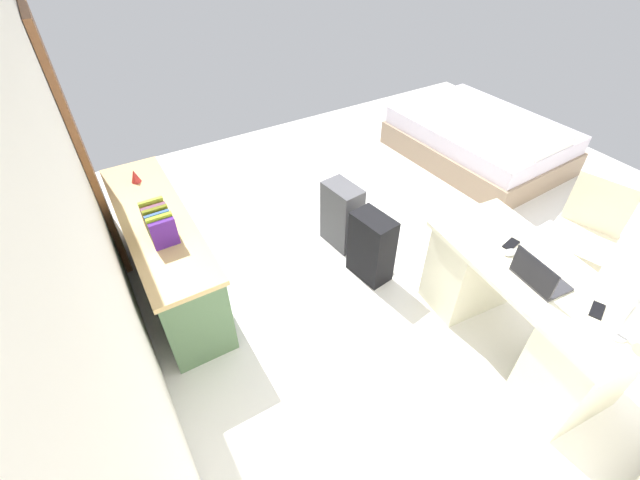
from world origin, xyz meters
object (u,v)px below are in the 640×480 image
object	(u,v)px
laptop	(538,276)
computer_mouse	(510,252)
credenza	(166,253)
suitcase_spare_grey	(342,215)
desk	(520,308)
cell_phone_near_laptop	(597,310)
suitcase_black	(371,247)
cell_phone_by_mouse	(511,244)
office_chair	(579,242)
bed	(480,140)
figurine_small	(135,176)
desk_lamp	(631,299)

from	to	relation	value
laptop	computer_mouse	world-z (taller)	laptop
credenza	laptop	size ratio (longest dim) A/B	5.48
credenza	suitcase_spare_grey	xyz separation A→B (m)	(-0.25, -1.52, -0.05)
desk	laptop	world-z (taller)	laptop
credenza	cell_phone_near_laptop	world-z (taller)	cell_phone_near_laptop
suitcase_black	cell_phone_by_mouse	size ratio (longest dim) A/B	4.50
office_chair	bed	bearing A→B (deg)	-25.61
credenza	figurine_small	distance (m)	0.70
laptop	computer_mouse	distance (m)	0.27
desk	credenza	size ratio (longest dim) A/B	0.83
suitcase_black	computer_mouse	bearing A→B (deg)	-163.38
desk	laptop	bearing A→B (deg)	121.15
office_chair	credenza	bearing A→B (deg)	60.44
laptop	computer_mouse	size ratio (longest dim) A/B	3.29
suitcase_black	laptop	distance (m)	1.32
bed	cell_phone_near_laptop	distance (m)	3.09
figurine_small	desk	bearing A→B (deg)	-141.07
suitcase_black	computer_mouse	world-z (taller)	computer_mouse
office_chair	bed	xyz separation A→B (m)	(1.85, -0.88, -0.18)
laptop	cell_phone_near_laptop	size ratio (longest dim) A/B	2.42
suitcase_spare_grey	figurine_small	world-z (taller)	figurine_small
desk	desk_lamp	distance (m)	0.80
office_chair	suitcase_spare_grey	size ratio (longest dim) A/B	1.51
suitcase_black	cell_phone_near_laptop	distance (m)	1.64
bed	credenza	bearing A→B (deg)	93.16
desk	suitcase_spare_grey	size ratio (longest dim) A/B	2.41
suitcase_black	suitcase_spare_grey	world-z (taller)	suitcase_spare_grey
credenza	cell_phone_by_mouse	world-z (taller)	cell_phone_by_mouse
desk	office_chair	size ratio (longest dim) A/B	1.59
suitcase_black	laptop	xyz separation A→B (m)	(-1.17, -0.36, 0.50)
suitcase_black	computer_mouse	distance (m)	1.11
cell_phone_near_laptop	suitcase_black	bearing A→B (deg)	-4.28
computer_mouse	figurine_small	distance (m)	2.93
desk	suitcase_spare_grey	bearing A→B (deg)	15.09
office_chair	computer_mouse	xyz separation A→B (m)	(-0.02, 0.97, 0.35)
desk_lamp	office_chair	bearing A→B (deg)	-53.84
office_chair	cell_phone_near_laptop	distance (m)	1.16
figurine_small	computer_mouse	bearing A→B (deg)	-139.07
suitcase_spare_grey	figurine_small	size ratio (longest dim) A/B	5.64
credenza	desk_lamp	distance (m)	3.10
desk_lamp	cell_phone_by_mouse	bearing A→B (deg)	-7.57
suitcase_spare_grey	computer_mouse	xyz separation A→B (m)	(-1.40, -0.40, 0.46)
office_chair	suitcase_black	xyz separation A→B (m)	(0.90, 1.39, -0.11)
laptop	cell_phone_by_mouse	xyz separation A→B (m)	(0.32, -0.15, -0.04)
bed	laptop	distance (m)	2.91
cell_phone_near_laptop	figurine_small	distance (m)	3.42
suitcase_spare_grey	computer_mouse	distance (m)	1.53
desk	cell_phone_by_mouse	xyz separation A→B (m)	(0.26, -0.05, 0.37)
office_chair	laptop	bearing A→B (deg)	104.79
laptop	cell_phone_by_mouse	world-z (taller)	laptop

